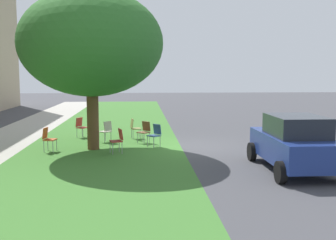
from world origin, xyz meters
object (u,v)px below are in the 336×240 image
object	(u,v)px
chair_2	(118,139)
chair_3	(48,137)
chair_0	(106,130)
chair_4	(155,134)
chair_6	(145,130)
chair_5	(134,127)
street_tree	(91,44)
chair_1	(81,126)
parked_car	(294,143)

from	to	relation	value
chair_2	chair_3	distance (m)	2.61
chair_0	chair_4	distance (m)	2.29
chair_0	chair_6	bearing A→B (deg)	-98.68
chair_3	chair_2	bearing A→B (deg)	-100.65
chair_2	chair_6	size ratio (longest dim) A/B	1.00
chair_4	chair_5	bearing A→B (deg)	22.78
chair_5	chair_6	world-z (taller)	same
street_tree	chair_1	bearing A→B (deg)	16.66
street_tree	chair_3	world-z (taller)	street_tree
chair_3	chair_6	xyz separation A→B (m)	(1.60, -3.54, 0.00)
chair_2	chair_5	distance (m)	3.21
chair_3	chair_5	xyz separation A→B (m)	(2.68, -3.11, 0.00)
street_tree	parked_car	xyz separation A→B (m)	(-3.81, -6.30, -3.10)
chair_2	chair_4	world-z (taller)	same
chair_1	chair_4	xyz separation A→B (m)	(-2.52, -3.21, 0.00)
chair_2	chair_3	xyz separation A→B (m)	(0.48, 2.56, 0.00)
street_tree	chair_0	size ratio (longest dim) A/B	6.70
chair_1	chair_6	xyz separation A→B (m)	(-1.62, -2.80, 0.00)
chair_5	chair_6	size ratio (longest dim) A/B	1.00
chair_1	chair_5	distance (m)	2.43
chair_3	parked_car	distance (m)	8.62
chair_4	chair_2	bearing A→B (deg)	130.68
street_tree	chair_4	world-z (taller)	street_tree
parked_car	chair_2	bearing A→B (deg)	60.82
chair_0	chair_3	size ratio (longest dim) A/B	1.00
street_tree	chair_1	size ratio (longest dim) A/B	6.70
chair_4	parked_car	size ratio (longest dim) A/B	0.24
street_tree	chair_6	size ratio (longest dim) A/B	6.70
chair_2	chair_6	world-z (taller)	same
chair_6	chair_0	bearing A→B (deg)	81.32
chair_2	chair_5	bearing A→B (deg)	-9.82
chair_1	chair_2	xyz separation A→B (m)	(-3.70, -1.83, 0.00)
chair_5	street_tree	bearing A→B (deg)	147.02
chair_1	street_tree	bearing A→B (deg)	-163.34
chair_4	parked_car	xyz separation A→B (m)	(-4.16, -3.95, 0.32)
chair_1	chair_4	size ratio (longest dim) A/B	1.00
street_tree	parked_car	bearing A→B (deg)	-121.16
chair_0	chair_3	world-z (taller)	same
chair_3	chair_4	size ratio (longest dim) A/B	1.00
chair_0	chair_4	bearing A→B (deg)	-119.88
chair_0	street_tree	bearing A→B (deg)	166.65
chair_1	chair_3	world-z (taller)	same
chair_6	chair_5	bearing A→B (deg)	21.72
street_tree	chair_5	bearing A→B (deg)	-32.98
chair_4	chair_0	bearing A→B (deg)	60.12
chair_3	chair_4	world-z (taller)	same
chair_4	parked_car	distance (m)	5.75
chair_1	chair_4	bearing A→B (deg)	-128.16
chair_3	chair_0	bearing A→B (deg)	-46.58
chair_3	parked_car	xyz separation A→B (m)	(-3.46, -7.89, 0.32)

